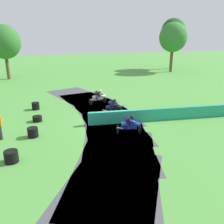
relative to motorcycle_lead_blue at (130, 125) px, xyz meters
The scene contains 14 objects.
ground_plane 2.25m from the motorcycle_lead_blue, 103.66° to the left, with size 120.00×120.00×0.00m, color #4C933D.
track_asphalt 2.67m from the motorcycle_lead_blue, 122.47° to the left, with size 8.75×24.84×0.01m.
safety_barrier 4.93m from the motorcycle_lead_blue, 18.82° to the left, with size 0.30×13.90×0.90m, color #239375.
motorcycle_lead_blue is the anchor object (origin of this frame).
motorcycle_chase_black 3.65m from the motorcycle_lead_blue, 90.07° to the left, with size 1.69×0.77×1.43m.
motorcycle_trailing_white 7.16m from the motorcycle_lead_blue, 92.59° to the left, with size 1.72×1.08×1.43m.
tire_stack_near 7.04m from the motorcycle_lead_blue, 167.25° to the right, with size 0.68×0.68×0.60m.
tire_stack_mid_a 6.05m from the motorcycle_lead_blue, 167.56° to the left, with size 0.64×0.64×0.60m.
tire_stack_mid_b 6.97m from the motorcycle_lead_blue, 144.35° to the left, with size 0.67×0.67×0.40m.
tire_stack_far 9.12m from the motorcycle_lead_blue, 129.41° to the left, with size 0.61×0.61×0.60m.
traffic_cone 5.80m from the motorcycle_lead_blue, 29.06° to the left, with size 0.28×0.28×0.44m, color orange.
tree_far_left 27.43m from the motorcycle_lead_blue, 54.91° to the left, with size 4.41×4.41×7.80m.
tree_mid_rise 31.24m from the motorcycle_lead_blue, 55.60° to the left, with size 4.10×4.10×8.58m.
tree_behind_barrier 24.88m from the motorcycle_lead_blue, 112.78° to the left, with size 4.29×4.29×7.26m.
Camera 1 is at (-4.52, -15.01, 6.09)m, focal length 37.92 mm.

